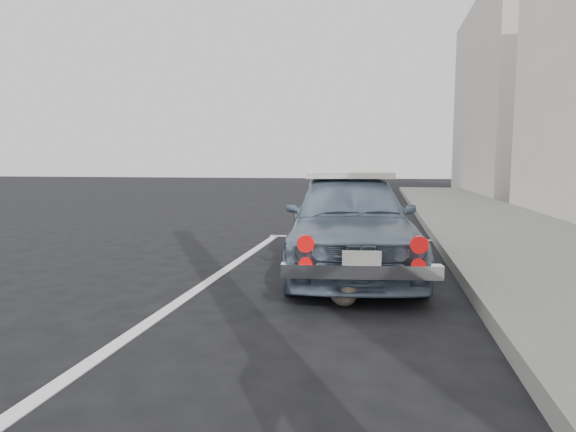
# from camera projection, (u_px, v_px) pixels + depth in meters

# --- Properties ---
(building_far) EXTENTS (3.50, 10.00, 8.00)m
(building_far) POSITION_uv_depth(u_px,v_px,m) (515.00, 98.00, 20.00)
(building_far) COLOR beige
(building_far) RESTS_ON ground
(pline_front) EXTENTS (3.00, 0.12, 0.01)m
(pline_front) POSITION_uv_depth(u_px,v_px,m) (354.00, 238.00, 8.38)
(pline_front) COLOR silver
(pline_front) RESTS_ON ground
(pline_side) EXTENTS (0.12, 7.00, 0.01)m
(pline_side) POSITION_uv_depth(u_px,v_px,m) (206.00, 283.00, 5.23)
(pline_side) COLOR silver
(pline_side) RESTS_ON ground
(retro_coupe) EXTENTS (1.92, 3.77, 1.23)m
(retro_coupe) POSITION_uv_depth(u_px,v_px,m) (348.00, 220.00, 5.84)
(retro_coupe) COLOR slate
(retro_coupe) RESTS_ON ground
(cat) EXTENTS (0.35, 0.51, 0.29)m
(cat) POSITION_uv_depth(u_px,v_px,m) (344.00, 292.00, 4.40)
(cat) COLOR #64564C
(cat) RESTS_ON ground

